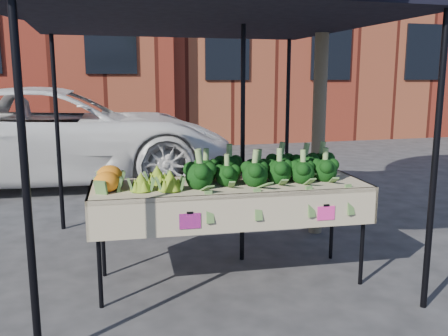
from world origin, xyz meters
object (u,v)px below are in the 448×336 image
canopy (205,124)px  vehicle (52,6)px  street_tree (322,39)px  table (230,232)px

canopy → vehicle: 4.88m
street_tree → canopy: bearing=-159.8°
canopy → table: bearing=-80.1°
street_tree → vehicle: bearing=129.1°
vehicle → street_tree: vehicle is taller
canopy → vehicle: bearing=110.5°
vehicle → table: bearing=-158.3°
vehicle → street_tree: (3.07, -3.77, -0.75)m
street_tree → table: bearing=-141.8°
canopy → street_tree: bearing=20.2°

